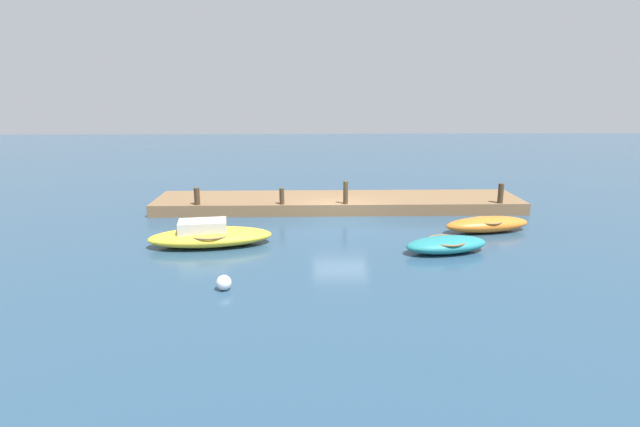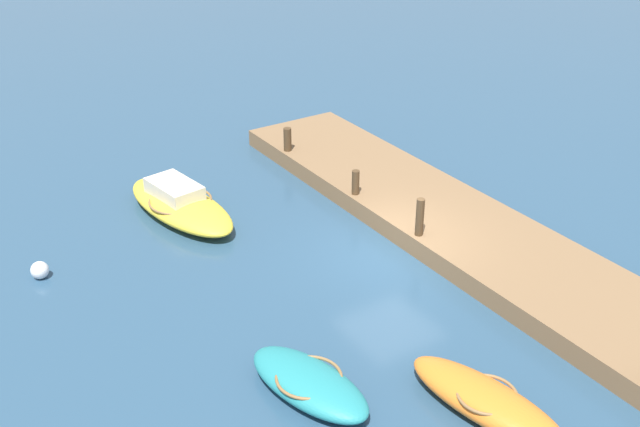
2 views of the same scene
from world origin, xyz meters
name	(u,v)px [view 1 (image 1 of 2)]	position (x,y,z in m)	size (l,w,h in m)	color
ground_plane	(341,219)	(0.00, 0.00, 0.00)	(84.00, 84.00, 0.00)	navy
dock_platform	(338,203)	(0.00, -2.17, 0.28)	(18.08, 3.53, 0.56)	brown
rowboat_orange	(487,224)	(-6.06, 2.30, 0.33)	(3.86, 1.86, 0.65)	orange
motorboat_yellow	(210,235)	(5.33, 3.94, 0.40)	(4.94, 2.50, 1.00)	gold
dinghy_teal	(446,244)	(-3.61, 5.00, 0.31)	(3.37, 2.00, 0.59)	teal
mooring_post_west	(501,193)	(-7.65, -0.66, 1.03)	(0.26, 0.26, 0.94)	#47331E
mooring_post_mid_west	(346,193)	(-0.27, -0.66, 1.11)	(0.22, 0.22, 1.09)	#47331E
mooring_post_mid_east	(282,196)	(2.74, -0.66, 0.94)	(0.23, 0.23, 0.76)	#47331E
mooring_post_east	(197,196)	(6.72, -0.66, 0.96)	(0.27, 0.27, 0.80)	#47331E
marker_buoy	(224,283)	(4.08, 8.47, 0.24)	(0.47, 0.47, 0.47)	silver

